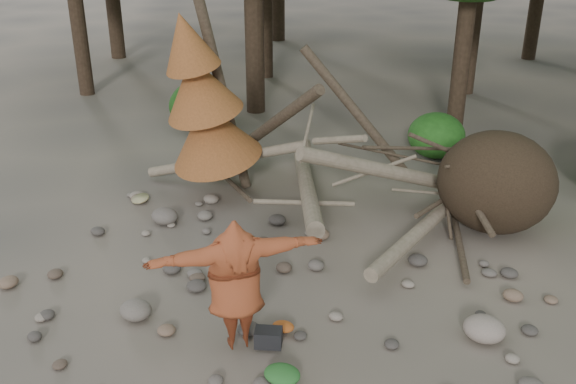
% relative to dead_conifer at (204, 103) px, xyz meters
% --- Properties ---
extents(ground, '(120.00, 120.00, 0.00)m').
position_rel_dead_conifer_xyz_m(ground, '(3.12, -3.37, -2.11)').
color(ground, '#514C44').
rests_on(ground, ground).
extents(deadfall_pile, '(8.55, 5.24, 3.30)m').
position_rel_dead_conifer_xyz_m(deadfall_pile, '(5.13, 0.87, -1.16)').
color(deadfall_pile, '#332619').
rests_on(deadfall_pile, ground).
extents(dead_conifer, '(2.06, 2.16, 4.35)m').
position_rel_dead_conifer_xyz_m(dead_conifer, '(0.00, 0.00, 0.00)').
color(dead_conifer, '#4C3F30').
rests_on(dead_conifer, ground).
extents(bush_left, '(1.80, 1.80, 1.44)m').
position_rel_dead_conifer_xyz_m(bush_left, '(-2.38, 3.83, -1.39)').
color(bush_left, '#1D5215').
rests_on(bush_left, ground).
extents(bush_mid, '(1.40, 1.40, 1.12)m').
position_rel_dead_conifer_xyz_m(bush_mid, '(3.92, 4.43, -1.55)').
color(bush_mid, '#27671E').
rests_on(bush_mid, ground).
extents(frisbee_thrower, '(2.74, 2.05, 2.03)m').
position_rel_dead_conifer_xyz_m(frisbee_thrower, '(2.92, -4.25, -1.05)').
color(frisbee_thrower, '#964121').
rests_on(frisbee_thrower, ground).
extents(backpack, '(0.44, 0.36, 0.26)m').
position_rel_dead_conifer_xyz_m(backpack, '(3.33, -4.10, -1.98)').
color(backpack, black).
rests_on(backpack, ground).
extents(cloth_green, '(0.49, 0.41, 0.18)m').
position_rel_dead_conifer_xyz_m(cloth_green, '(3.80, -4.68, -2.02)').
color(cloth_green, '#296829').
rests_on(cloth_green, ground).
extents(cloth_orange, '(0.33, 0.27, 0.12)m').
position_rel_dead_conifer_xyz_m(cloth_orange, '(3.37, -3.69, -2.05)').
color(cloth_orange, '#AE521D').
rests_on(cloth_orange, ground).
extents(boulder_front_left, '(0.50, 0.45, 0.30)m').
position_rel_dead_conifer_xyz_m(boulder_front_left, '(1.18, -4.25, -1.96)').
color(boulder_front_left, '#6F665C').
rests_on(boulder_front_left, ground).
extents(boulder_mid_right, '(0.61, 0.55, 0.36)m').
position_rel_dead_conifer_xyz_m(boulder_mid_right, '(6.09, -2.67, -1.93)').
color(boulder_mid_right, gray).
rests_on(boulder_mid_right, ground).
extents(boulder_mid_left, '(0.53, 0.48, 0.32)m').
position_rel_dead_conifer_xyz_m(boulder_mid_left, '(-0.21, -1.37, -1.95)').
color(boulder_mid_left, '#655D55').
rests_on(boulder_mid_left, ground).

